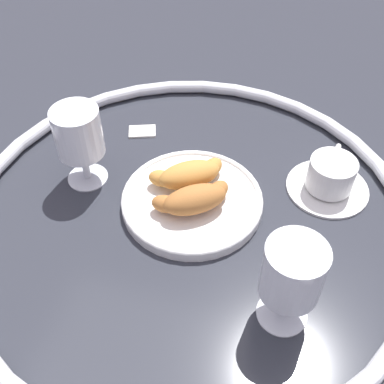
% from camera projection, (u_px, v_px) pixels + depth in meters
% --- Properties ---
extents(ground_plane, '(2.20, 2.20, 0.00)m').
position_uv_depth(ground_plane, '(188.00, 216.00, 0.75)').
color(ground_plane, '#2D3038').
extents(table_chrome_rim, '(0.71, 0.71, 0.02)m').
position_uv_depth(table_chrome_rim, '(188.00, 211.00, 0.74)').
color(table_chrome_rim, silver).
rests_on(table_chrome_rim, ground_plane).
extents(pastry_plate, '(0.23, 0.23, 0.02)m').
position_uv_depth(pastry_plate, '(192.00, 200.00, 0.76)').
color(pastry_plate, white).
rests_on(pastry_plate, ground_plane).
extents(croissant_large, '(0.12, 0.11, 0.04)m').
position_uv_depth(croissant_large, '(194.00, 199.00, 0.72)').
color(croissant_large, '#AD6B33').
rests_on(croissant_large, pastry_plate).
extents(croissant_small, '(0.12, 0.11, 0.04)m').
position_uv_depth(croissant_small, '(189.00, 174.00, 0.76)').
color(croissant_small, '#CC893D').
rests_on(croissant_small, pastry_plate).
extents(coffee_cup_near, '(0.14, 0.14, 0.06)m').
position_uv_depth(coffee_cup_near, '(330.00, 177.00, 0.77)').
color(coffee_cup_near, white).
rests_on(coffee_cup_near, ground_plane).
extents(juice_glass_left, '(0.08, 0.08, 0.14)m').
position_uv_depth(juice_glass_left, '(292.00, 275.00, 0.56)').
color(juice_glass_left, white).
rests_on(juice_glass_left, ground_plane).
extents(juice_glass_right, '(0.08, 0.08, 0.14)m').
position_uv_depth(juice_glass_right, '(78.00, 135.00, 0.74)').
color(juice_glass_right, white).
rests_on(juice_glass_right, ground_plane).
extents(sugar_packet, '(0.06, 0.05, 0.01)m').
position_uv_depth(sugar_packet, '(142.00, 131.00, 0.89)').
color(sugar_packet, white).
rests_on(sugar_packet, ground_plane).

